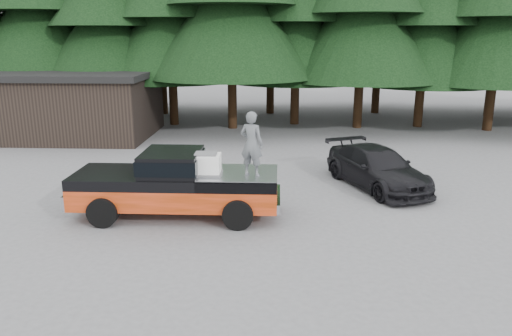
{
  "coord_description": "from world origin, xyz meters",
  "views": [
    {
      "loc": [
        1.57,
        -13.01,
        5.15
      ],
      "look_at": [
        0.98,
        0.0,
        1.62
      ],
      "focal_mm": 35.0,
      "sensor_mm": 36.0,
      "label": 1
    }
  ],
  "objects_px": {
    "air_compressor": "(206,165)",
    "man_on_bed": "(252,144)",
    "pickup_truck": "(177,194)",
    "parked_car": "(377,168)",
    "utility_building": "(72,104)"
  },
  "relations": [
    {
      "from": "air_compressor",
      "to": "parked_car",
      "type": "xyz_separation_m",
      "value": [
        5.41,
        3.32,
        -0.92
      ]
    },
    {
      "from": "man_on_bed",
      "to": "parked_car",
      "type": "xyz_separation_m",
      "value": [
        4.13,
        3.38,
        -1.55
      ]
    },
    {
      "from": "air_compressor",
      "to": "utility_building",
      "type": "xyz_separation_m",
      "value": [
        -8.57,
        11.65,
        0.06
      ]
    },
    {
      "from": "air_compressor",
      "to": "parked_car",
      "type": "height_order",
      "value": "air_compressor"
    },
    {
      "from": "air_compressor",
      "to": "man_on_bed",
      "type": "height_order",
      "value": "man_on_bed"
    },
    {
      "from": "pickup_truck",
      "to": "parked_car",
      "type": "bearing_deg",
      "value": 26.03
    },
    {
      "from": "pickup_truck",
      "to": "utility_building",
      "type": "relative_size",
      "value": 0.71
    },
    {
      "from": "pickup_truck",
      "to": "air_compressor",
      "type": "relative_size",
      "value": 7.56
    },
    {
      "from": "pickup_truck",
      "to": "utility_building",
      "type": "xyz_separation_m",
      "value": [
        -7.65,
        11.42,
        1.0
      ]
    },
    {
      "from": "parked_car",
      "to": "air_compressor",
      "type": "bearing_deg",
      "value": -171.16
    },
    {
      "from": "pickup_truck",
      "to": "man_on_bed",
      "type": "height_order",
      "value": "man_on_bed"
    },
    {
      "from": "pickup_truck",
      "to": "parked_car",
      "type": "height_order",
      "value": "parked_car"
    },
    {
      "from": "air_compressor",
      "to": "man_on_bed",
      "type": "xyz_separation_m",
      "value": [
        1.28,
        -0.06,
        0.63
      ]
    },
    {
      "from": "man_on_bed",
      "to": "parked_car",
      "type": "distance_m",
      "value": 5.56
    },
    {
      "from": "man_on_bed",
      "to": "utility_building",
      "type": "relative_size",
      "value": 0.21
    }
  ]
}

